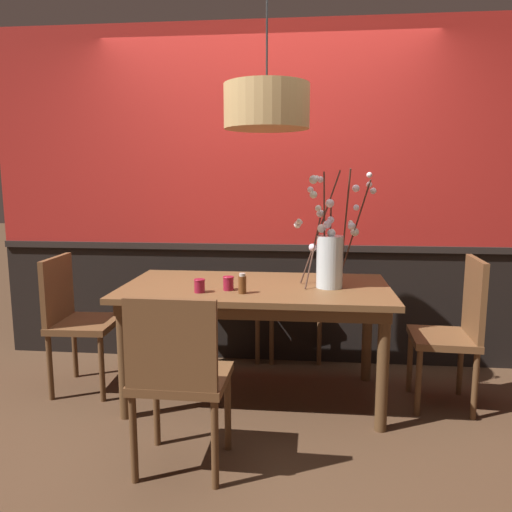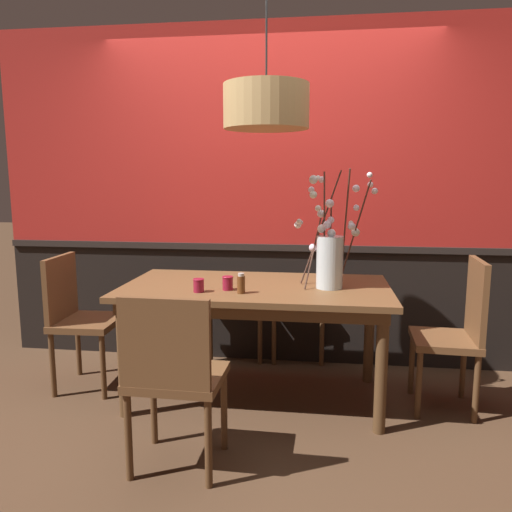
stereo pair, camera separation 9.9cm
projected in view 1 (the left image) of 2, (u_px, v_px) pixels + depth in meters
The scene contains 13 objects.
ground_plane at pixel (256, 397), 3.29m from camera, with size 24.00×24.00×0.00m, color #4C3321.
back_wall at pixel (266, 199), 3.83m from camera, with size 4.28×0.14×2.60m.
dining_table at pixel (256, 298), 3.19m from camera, with size 1.71×0.91×0.77m.
chair_head_east_end at pixel (456, 326), 3.09m from camera, with size 0.41×0.43×0.96m.
chair_far_side_right at pixel (294, 293), 4.03m from camera, with size 0.46×0.45×0.91m.
chair_near_side_left at pixel (178, 372), 2.36m from camera, with size 0.46×0.41×0.92m.
chair_far_side_left at pixel (237, 289), 4.07m from camera, with size 0.46×0.42×0.97m.
chair_head_west_end at pixel (75, 315), 3.35m from camera, with size 0.42×0.45×0.93m.
vase_with_blossoms at pixel (330, 255), 3.09m from camera, with size 0.53×0.40×0.74m.
candle_holder_nearer_center at pixel (228, 283), 3.02m from camera, with size 0.07×0.07×0.09m.
candle_holder_nearer_edge at pixel (200, 286), 2.96m from camera, with size 0.07×0.07×0.08m.
condiment_bottle at pixel (242, 284), 2.94m from camera, with size 0.05×0.05×0.12m.
pendant_lamp at pixel (267, 107), 2.92m from camera, with size 0.51×0.51×0.86m.
Camera 1 is at (0.31, -3.09, 1.45)m, focal length 34.45 mm.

